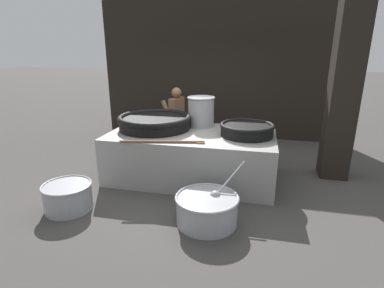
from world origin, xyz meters
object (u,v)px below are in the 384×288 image
object	(u,v)px
prep_bowl_vegetables	(207,208)
prep_bowl_meat	(68,195)
stock_pot	(201,111)
cook	(177,120)
giant_wok_far	(247,129)
giant_wok_near	(155,121)

from	to	relation	value
prep_bowl_vegetables	prep_bowl_meat	world-z (taller)	prep_bowl_vegetables
stock_pot	prep_bowl_vegetables	bearing A→B (deg)	-76.42
cook	prep_bowl_vegetables	size ratio (longest dim) A/B	1.56
prep_bowl_meat	cook	bearing A→B (deg)	70.49
prep_bowl_vegetables	prep_bowl_meat	xyz separation A→B (m)	(-2.03, -0.09, -0.00)
giant_wok_far	cook	bearing A→B (deg)	145.99
prep_bowl_vegetables	cook	bearing A→B (deg)	113.89
stock_pot	cook	size ratio (longest dim) A/B	0.38
cook	prep_bowl_vegetables	bearing A→B (deg)	127.47
stock_pot	giant_wok_far	bearing A→B (deg)	-28.93
giant_wok_near	cook	world-z (taller)	cook
prep_bowl_vegetables	giant_wok_near	bearing A→B (deg)	128.64
giant_wok_far	cook	distance (m)	1.85
giant_wok_near	giant_wok_far	distance (m)	1.68
cook	prep_bowl_meat	size ratio (longest dim) A/B	2.11
giant_wok_far	stock_pot	bearing A→B (deg)	151.07
giant_wok_near	prep_bowl_meat	xyz separation A→B (m)	(-0.77, -1.68, -0.76)
giant_wok_far	prep_bowl_vegetables	xyz separation A→B (m)	(-0.41, -1.48, -0.73)
prep_bowl_meat	giant_wok_far	bearing A→B (deg)	32.73
giant_wok_far	stock_pot	xyz separation A→B (m)	(-0.89, 0.49, 0.17)
stock_pot	prep_bowl_vegetables	xyz separation A→B (m)	(0.48, -1.97, -0.91)
stock_pot	cook	xyz separation A→B (m)	(-0.64, 0.54, -0.32)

